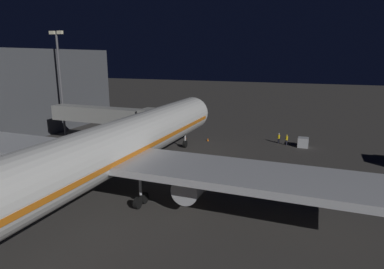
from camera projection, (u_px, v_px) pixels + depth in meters
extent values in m
plane|color=#383533|center=(152.00, 170.00, 44.28)|extent=(320.00, 320.00, 0.00)
cylinder|color=silver|center=(109.00, 149.00, 34.61)|extent=(5.47, 49.27, 5.47)
sphere|color=silver|center=(193.00, 113.00, 56.96)|extent=(5.36, 5.36, 5.36)
cube|color=orange|center=(109.00, 153.00, 34.71)|extent=(5.53, 47.30, 0.50)
cube|color=black|center=(189.00, 109.00, 55.25)|extent=(3.01, 1.40, 0.90)
cube|color=#B7BABF|center=(110.00, 158.00, 34.90)|extent=(53.99, 7.56, 0.70)
cylinder|color=#B7BABF|center=(194.00, 182.00, 32.99)|extent=(2.71, 5.53, 2.71)
cylinder|color=black|center=(203.00, 174.00, 35.49)|extent=(2.30, 0.15, 2.30)
cylinder|color=#B7BABF|center=(51.00, 162.00, 39.49)|extent=(2.71, 5.53, 2.71)
cylinder|color=black|center=(67.00, 155.00, 42.00)|extent=(2.30, 0.15, 2.30)
cylinder|color=#B7BABF|center=(185.00, 135.00, 54.52)|extent=(0.28, 0.28, 2.01)
cylinder|color=black|center=(185.00, 144.00, 54.89)|extent=(0.45, 1.20, 1.20)
cylinder|color=#B7BABF|center=(140.00, 186.00, 33.03)|extent=(0.28, 0.28, 2.01)
cylinder|color=black|center=(144.00, 198.00, 33.99)|extent=(0.45, 1.20, 1.20)
cylinder|color=black|center=(138.00, 203.00, 32.81)|extent=(0.45, 1.20, 1.20)
cylinder|color=#B7BABF|center=(73.00, 175.00, 35.98)|extent=(0.28, 0.28, 2.01)
cylinder|color=black|center=(79.00, 187.00, 36.94)|extent=(0.45, 1.20, 1.20)
cylinder|color=black|center=(71.00, 191.00, 35.76)|extent=(0.45, 1.20, 1.20)
cube|color=#9E9E99|center=(101.00, 115.00, 54.99)|extent=(18.91, 2.60, 2.50)
cube|color=#9E9E99|center=(151.00, 119.00, 51.67)|extent=(3.20, 3.40, 3.00)
cube|color=black|center=(159.00, 119.00, 51.18)|extent=(0.70, 3.20, 2.70)
cylinder|color=#B7BABF|center=(147.00, 138.00, 52.79)|extent=(0.56, 0.56, 4.10)
cylinder|color=black|center=(150.00, 149.00, 52.98)|extent=(0.25, 0.60, 0.60)
cylinder|color=black|center=(144.00, 148.00, 53.41)|extent=(0.25, 0.60, 0.60)
cylinder|color=#59595E|center=(61.00, 86.00, 62.01)|extent=(0.40, 0.40, 18.90)
cube|color=#F9EFC6|center=(60.00, 32.00, 59.45)|extent=(1.10, 0.50, 0.60)
cube|color=#F9EFC6|center=(52.00, 33.00, 60.08)|extent=(1.10, 0.50, 0.60)
cube|color=#B7BABF|center=(303.00, 142.00, 55.07)|extent=(1.70, 1.68, 1.63)
cylinder|color=black|center=(286.00, 143.00, 56.34)|extent=(0.28, 0.28, 0.91)
cylinder|color=yellow|center=(287.00, 138.00, 56.16)|extent=(0.40, 0.40, 0.68)
sphere|color=tan|center=(287.00, 136.00, 56.05)|extent=(0.24, 0.24, 0.24)
sphere|color=yellow|center=(287.00, 135.00, 56.04)|extent=(0.23, 0.23, 0.23)
cylinder|color=black|center=(278.00, 141.00, 57.60)|extent=(0.28, 0.28, 0.88)
cylinder|color=yellow|center=(279.00, 137.00, 57.42)|extent=(0.40, 0.40, 0.64)
sphere|color=tan|center=(279.00, 134.00, 57.32)|extent=(0.24, 0.24, 0.24)
sphere|color=white|center=(279.00, 134.00, 57.31)|extent=(0.23, 0.23, 0.23)
cone|color=orange|center=(208.00, 139.00, 59.18)|extent=(0.36, 0.36, 0.55)
cone|color=orange|center=(185.00, 137.00, 60.73)|extent=(0.36, 0.36, 0.55)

